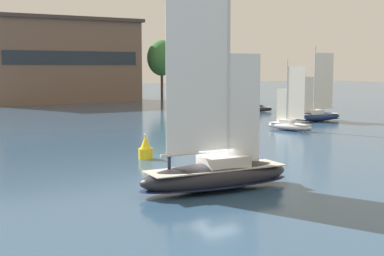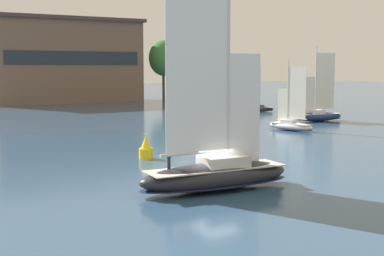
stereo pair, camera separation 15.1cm
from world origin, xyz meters
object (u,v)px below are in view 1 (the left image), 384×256
object	(u,v)px
sailboat_moored_near_marina	(290,124)
channel_buoy	(146,149)
sailboat_moored_far_slip	(256,109)
sailboat_moored_outer_mooring	(317,115)
sailboat_main	(217,172)
tree_shore_left	(162,58)

from	to	relation	value
sailboat_moored_near_marina	channel_buoy	size ratio (longest dim) A/B	4.00
sailboat_moored_far_slip	sailboat_moored_outer_mooring	bearing A→B (deg)	-96.97
sailboat_main	sailboat_moored_outer_mooring	size ratio (longest dim) A/B	1.35
sailboat_moored_near_marina	channel_buoy	world-z (taller)	sailboat_moored_near_marina
sailboat_main	sailboat_moored_near_marina	bearing A→B (deg)	41.81
sailboat_main	sailboat_moored_near_marina	distance (m)	32.83
sailboat_moored_far_slip	channel_buoy	size ratio (longest dim) A/B	3.70
tree_shore_left	channel_buoy	world-z (taller)	tree_shore_left
sailboat_moored_near_marina	channel_buoy	bearing A→B (deg)	-158.04
sailboat_moored_outer_mooring	channel_buoy	xyz separation A→B (m)	(-34.03, -15.99, -0.03)
sailboat_main	sailboat_moored_near_marina	world-z (taller)	sailboat_main
sailboat_moored_outer_mooring	sailboat_main	bearing A→B (deg)	-140.96
sailboat_moored_outer_mooring	sailboat_moored_far_slip	bearing A→B (deg)	83.03
tree_shore_left	sailboat_moored_near_marina	bearing A→B (deg)	-102.58
sailboat_main	channel_buoy	distance (m)	12.47
sailboat_moored_near_marina	sailboat_moored_far_slip	world-z (taller)	sailboat_moored_near_marina
tree_shore_left	sailboat_moored_far_slip	distance (m)	37.80
sailboat_moored_near_marina	sailboat_moored_far_slip	distance (m)	26.67
sailboat_main	tree_shore_left	bearing A→B (deg)	65.21
tree_shore_left	channel_buoy	distance (m)	79.28
tree_shore_left	sailboat_main	distance (m)	90.77
tree_shore_left	sailboat_moored_far_slip	world-z (taller)	tree_shore_left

